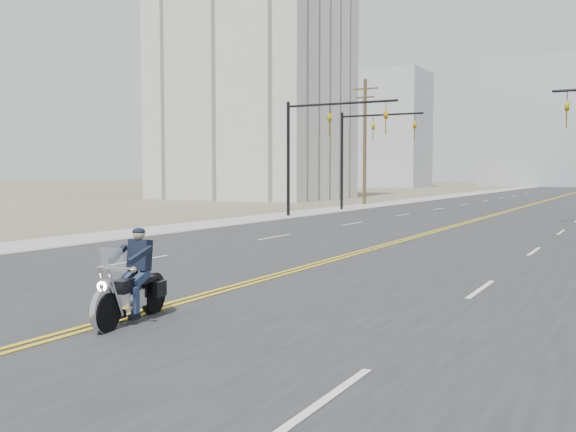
% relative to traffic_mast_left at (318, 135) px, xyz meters
% --- Properties ---
extents(road, '(20.00, 200.00, 0.01)m').
position_rel_traffic_mast_left_xyz_m(road, '(8.98, 38.00, -4.93)').
color(road, '#303033').
rests_on(road, ground).
extents(sidewalk_left, '(3.00, 200.00, 0.01)m').
position_rel_traffic_mast_left_xyz_m(sidewalk_left, '(-2.52, 38.00, -4.93)').
color(sidewalk_left, '#A5A5A0').
rests_on(sidewalk_left, ground).
extents(traffic_mast_left, '(7.10, 0.26, 7.00)m').
position_rel_traffic_mast_left_xyz_m(traffic_mast_left, '(0.00, 0.00, 0.00)').
color(traffic_mast_left, black).
rests_on(traffic_mast_left, ground).
extents(traffic_mast_far, '(6.10, 0.26, 7.00)m').
position_rel_traffic_mast_left_xyz_m(traffic_mast_far, '(-0.33, 8.00, -0.06)').
color(traffic_mast_far, black).
rests_on(traffic_mast_far, ground).
extents(utility_pole_left, '(2.20, 0.30, 10.50)m').
position_rel_traffic_mast_left_xyz_m(utility_pole_left, '(-3.52, 16.00, 0.54)').
color(utility_pole_left, brown).
rests_on(utility_pole_left, ground).
extents(apartment_block, '(18.00, 14.00, 30.00)m').
position_rel_traffic_mast_left_xyz_m(apartment_block, '(-19.02, 23.00, 10.06)').
color(apartment_block, silver).
rests_on(apartment_block, ground).
extents(haze_bldg_a, '(14.00, 12.00, 22.00)m').
position_rel_traffic_mast_left_xyz_m(haze_bldg_a, '(-26.02, 83.00, 6.06)').
color(haze_bldg_a, '#B7BCC6').
rests_on(haze_bldg_a, ground).
extents(haze_bldg_d, '(20.00, 15.00, 26.00)m').
position_rel_traffic_mast_left_xyz_m(haze_bldg_d, '(-3.02, 108.00, 8.06)').
color(haze_bldg_d, '#ADB2B7').
rests_on(haze_bldg_d, ground).
extents(haze_bldg_f, '(12.00, 12.00, 16.00)m').
position_rel_traffic_mast_left_xyz_m(haze_bldg_f, '(-41.02, 98.00, 3.06)').
color(haze_bldg_f, '#ADB2B7').
rests_on(haze_bldg_f, ground).
extents(motorcyclist, '(1.29, 2.25, 1.65)m').
position_rel_traffic_mast_left_xyz_m(motorcyclist, '(9.30, -26.14, -4.11)').
color(motorcyclist, black).
rests_on(motorcyclist, ground).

